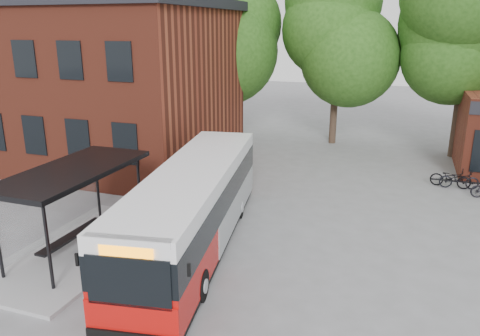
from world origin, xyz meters
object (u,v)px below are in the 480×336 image
(bicycle_2, at_px, (459,179))
(city_bus, at_px, (194,208))
(bus_shelter, at_px, (77,210))
(bicycle_0, at_px, (450,178))

(bicycle_2, bearing_deg, city_bus, 129.65)
(bus_shelter, bearing_deg, city_bus, 24.72)
(bus_shelter, bearing_deg, bicycle_2, 41.76)
(city_bus, bearing_deg, bus_shelter, -164.72)
(city_bus, xyz_separation_m, bicycle_2, (8.92, 9.46, -0.94))
(bicycle_0, distance_m, bicycle_2, 0.37)
(city_bus, height_order, bicycle_2, city_bus)
(bicycle_0, bearing_deg, bus_shelter, 141.24)
(city_bus, relative_size, bicycle_2, 6.39)
(city_bus, xyz_separation_m, bicycle_0, (8.55, 9.51, -0.93))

